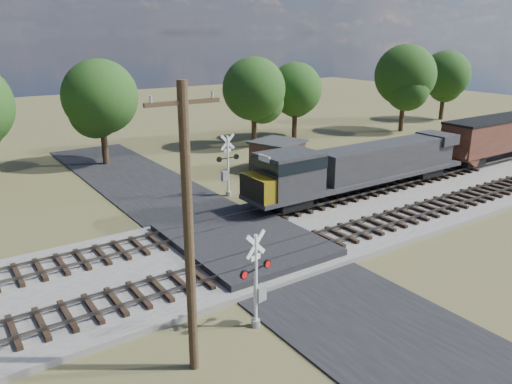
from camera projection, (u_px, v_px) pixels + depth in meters
ground at (248, 250)px, 27.08m from camera, size 160.00×160.00×0.00m
ballast_bed at (370, 209)px, 32.80m from camera, size 140.00×10.00×0.30m
road at (248, 249)px, 27.07m from camera, size 7.00×60.00×0.08m
crossing_panel at (243, 241)px, 27.38m from camera, size 7.00×9.00×0.62m
track_near at (316, 242)px, 27.06m from camera, size 140.00×2.60×0.33m
track_far at (263, 215)px, 31.00m from camera, size 140.00×2.60×0.33m
crossing_signal_near at (257, 288)px, 19.56m from camera, size 1.63×0.46×4.09m
crossing_signal_far at (227, 171)px, 35.44m from camera, size 1.83×0.40×4.53m
utility_pole at (188, 228)px, 15.96m from camera, size 2.43×0.33×9.93m
equipment_shed at (277, 155)px, 42.30m from camera, size 4.79×4.79×2.59m
treeline at (144, 92)px, 43.94m from camera, size 81.95×11.86×10.81m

